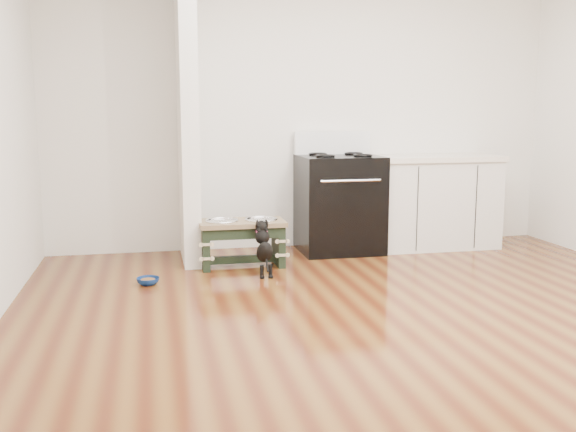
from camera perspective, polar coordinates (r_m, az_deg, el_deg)
The scene contains 8 objects.
ground at distance 4.20m, azimuth 9.75°, elevation -9.40°, with size 5.00×5.00×0.00m, color #4A1E0D.
room_shell at distance 3.99m, azimuth 10.41°, elevation 13.24°, with size 5.00×5.00×5.00m.
partition_wall at distance 5.79m, azimuth -8.95°, elevation 9.31°, with size 0.15×0.80×2.70m, color silver.
oven_range at distance 6.16m, azimuth 4.58°, elevation 1.25°, with size 0.76×0.69×1.14m.
cabinet_run at distance 6.53m, azimuth 12.80°, elevation 1.28°, with size 1.24×0.64×0.91m.
dog_feeder at distance 5.57m, azimuth -4.11°, elevation -1.60°, with size 0.74×0.39×0.42m.
puppy at distance 5.27m, azimuth -2.18°, elevation -2.67°, with size 0.13×0.38×0.45m.
floor_bowl at distance 5.14m, azimuth -12.34°, elevation -5.67°, with size 0.20×0.20×0.05m.
Camera 1 is at (-1.51, -3.68, 1.33)m, focal length 40.00 mm.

